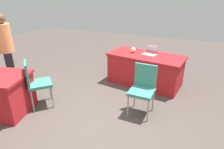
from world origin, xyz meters
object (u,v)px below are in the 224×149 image
chair_near_front (143,87)px  chair_by_pillar (36,81)px  yarn_ball (133,50)px  table_foreground (145,69)px  person_attendee_standing (6,47)px  scissors_red (163,57)px  laptop_silver (150,53)px

chair_near_front → chair_by_pillar: 2.10m
chair_by_pillar → yarn_ball: 2.39m
table_foreground → chair_by_pillar: chair_by_pillar is taller
person_attendee_standing → scissors_red: size_ratio=9.57×
table_foreground → scissors_red: 0.55m
table_foreground → scissors_red: size_ratio=10.52×
table_foreground → yarn_ball: yarn_ball is taller
table_foreground → yarn_ball: 0.57m
table_foreground → chair_near_front: bearing=101.8°
chair_near_front → table_foreground: bearing=-76.1°
chair_by_pillar → scissors_red: 2.82m
table_foreground → scissors_red: (-0.40, 0.04, 0.38)m
chair_by_pillar → table_foreground: bearing=90.8°
chair_near_front → chair_by_pillar: (2.00, 0.61, 0.02)m
person_attendee_standing → laptop_silver: bearing=62.4°
chair_near_front → laptop_silver: 1.37m
chair_by_pillar → scissors_red: (-2.14, -1.83, 0.21)m
laptop_silver → yarn_ball: 0.42m
table_foreground → chair_near_front: 1.29m
chair_near_front → scissors_red: size_ratio=5.28×
table_foreground → chair_near_front: chair_near_front is taller
chair_near_front → yarn_ball: 1.48m
chair_by_pillar → laptop_silver: bearing=90.8°
chair_by_pillar → yarn_ball: (-1.40, -1.93, 0.27)m
chair_by_pillar → person_attendee_standing: bearing=-159.1°
table_foreground → scissors_red: bearing=174.9°
chair_near_front → yarn_ball: (0.61, -1.32, 0.28)m
chair_near_front → yarn_ball: chair_near_front is taller
chair_near_front → yarn_ball: size_ratio=7.69×
chair_by_pillar → scissors_red: size_ratio=5.39×
laptop_silver → yarn_ball: (0.42, 0.01, 0.02)m
yarn_ball → scissors_red: size_ratio=0.69×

